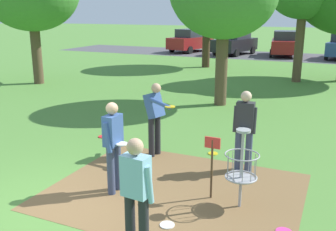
{
  "coord_description": "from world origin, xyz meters",
  "views": [
    {
      "loc": [
        4.21,
        -4.45,
        3.26
      ],
      "look_at": [
        0.82,
        3.07,
        1.0
      ],
      "focal_mm": 40.95,
      "sensor_mm": 36.0,
      "label": 1
    }
  ],
  "objects_px": {
    "disc_golf_basket": "(238,165)",
    "parked_car_center_left": "(235,42)",
    "player_throwing": "(245,126)",
    "parked_car_leftmost": "(191,40)",
    "player_waiting_left": "(113,142)",
    "frisbee_far_right": "(213,153)",
    "player_foreground_watching": "(136,192)",
    "frisbee_near_basket": "(167,225)",
    "parked_car_center_right": "(285,43)",
    "player_waiting_right": "(155,114)",
    "frisbee_scattered_b": "(103,137)"
  },
  "relations": [
    {
      "from": "frisbee_far_right",
      "to": "frisbee_near_basket",
      "type": "bearing_deg",
      "value": -84.65
    },
    {
      "from": "player_foreground_watching",
      "to": "player_throwing",
      "type": "distance_m",
      "value": 3.55
    },
    {
      "from": "disc_golf_basket",
      "to": "player_throwing",
      "type": "bearing_deg",
      "value": 99.92
    },
    {
      "from": "player_waiting_left",
      "to": "parked_car_leftmost",
      "type": "height_order",
      "value": "parked_car_leftmost"
    },
    {
      "from": "player_waiting_left",
      "to": "player_waiting_right",
      "type": "height_order",
      "value": "same"
    },
    {
      "from": "player_waiting_right",
      "to": "parked_car_leftmost",
      "type": "xyz_separation_m",
      "value": [
        -7.65,
        22.15,
        -0.06
      ]
    },
    {
      "from": "disc_golf_basket",
      "to": "player_waiting_right",
      "type": "xyz_separation_m",
      "value": [
        -2.34,
        1.57,
        0.23
      ]
    },
    {
      "from": "frisbee_scattered_b",
      "to": "player_waiting_right",
      "type": "bearing_deg",
      "value": -18.63
    },
    {
      "from": "parked_car_center_left",
      "to": "frisbee_far_right",
      "type": "bearing_deg",
      "value": -76.51
    },
    {
      "from": "player_foreground_watching",
      "to": "frisbee_far_right",
      "type": "distance_m",
      "value": 4.28
    },
    {
      "from": "player_throwing",
      "to": "disc_golf_basket",
      "type": "bearing_deg",
      "value": -80.08
    },
    {
      "from": "disc_golf_basket",
      "to": "parked_car_center_left",
      "type": "bearing_deg",
      "value": 104.89
    },
    {
      "from": "disc_golf_basket",
      "to": "frisbee_scattered_b",
      "type": "xyz_separation_m",
      "value": [
        -4.2,
        2.2,
        -0.74
      ]
    },
    {
      "from": "player_throwing",
      "to": "parked_car_center_right",
      "type": "xyz_separation_m",
      "value": [
        -2.28,
        22.26,
        -0.05
      ]
    },
    {
      "from": "player_waiting_right",
      "to": "frisbee_scattered_b",
      "type": "xyz_separation_m",
      "value": [
        -1.86,
        0.63,
        -0.98
      ]
    },
    {
      "from": "player_foreground_watching",
      "to": "player_waiting_left",
      "type": "height_order",
      "value": "same"
    },
    {
      "from": "disc_golf_basket",
      "to": "parked_car_center_left",
      "type": "relative_size",
      "value": 0.31
    },
    {
      "from": "player_waiting_left",
      "to": "parked_car_center_right",
      "type": "distance_m",
      "value": 24.21
    },
    {
      "from": "player_throwing",
      "to": "frisbee_far_right",
      "type": "height_order",
      "value": "player_throwing"
    },
    {
      "from": "parked_car_center_left",
      "to": "player_throwing",
      "type": "bearing_deg",
      "value": -74.77
    },
    {
      "from": "player_throwing",
      "to": "parked_car_leftmost",
      "type": "relative_size",
      "value": 0.38
    },
    {
      "from": "player_foreground_watching",
      "to": "frisbee_near_basket",
      "type": "xyz_separation_m",
      "value": [
        0.05,
        0.87,
        -0.96
      ]
    },
    {
      "from": "frisbee_far_right",
      "to": "parked_car_center_left",
      "type": "height_order",
      "value": "parked_car_center_left"
    },
    {
      "from": "player_foreground_watching",
      "to": "player_waiting_right",
      "type": "xyz_separation_m",
      "value": [
        -1.47,
        3.53,
        0.02
      ]
    },
    {
      "from": "frisbee_scattered_b",
      "to": "parked_car_center_right",
      "type": "distance_m",
      "value": 21.68
    },
    {
      "from": "player_waiting_left",
      "to": "frisbee_far_right",
      "type": "xyz_separation_m",
      "value": [
        1.06,
        2.62,
        -0.96
      ]
    },
    {
      "from": "player_foreground_watching",
      "to": "disc_golf_basket",
      "type": "bearing_deg",
      "value": 66.02
    },
    {
      "from": "parked_car_leftmost",
      "to": "disc_golf_basket",
      "type": "bearing_deg",
      "value": -67.17
    },
    {
      "from": "player_waiting_right",
      "to": "frisbee_far_right",
      "type": "bearing_deg",
      "value": 27.85
    },
    {
      "from": "disc_golf_basket",
      "to": "parked_car_center_left",
      "type": "height_order",
      "value": "parked_car_center_left"
    },
    {
      "from": "parked_car_center_right",
      "to": "frisbee_near_basket",
      "type": "bearing_deg",
      "value": -86.02
    },
    {
      "from": "parked_car_leftmost",
      "to": "parked_car_center_left",
      "type": "xyz_separation_m",
      "value": [
        3.81,
        -0.5,
        0.0
      ]
    },
    {
      "from": "frisbee_far_right",
      "to": "parked_car_center_left",
      "type": "xyz_separation_m",
      "value": [
        -5.04,
        21.01,
        0.91
      ]
    },
    {
      "from": "frisbee_near_basket",
      "to": "player_waiting_right",
      "type": "bearing_deg",
      "value": 119.65
    },
    {
      "from": "frisbee_far_right",
      "to": "parked_car_center_right",
      "type": "distance_m",
      "value": 21.66
    },
    {
      "from": "disc_golf_basket",
      "to": "parked_car_center_right",
      "type": "xyz_separation_m",
      "value": [
        -2.55,
        23.8,
        0.17
      ]
    },
    {
      "from": "player_foreground_watching",
      "to": "frisbee_scattered_b",
      "type": "bearing_deg",
      "value": 128.68
    },
    {
      "from": "parked_car_leftmost",
      "to": "parked_car_center_left",
      "type": "distance_m",
      "value": 3.85
    },
    {
      "from": "player_waiting_right",
      "to": "frisbee_scattered_b",
      "type": "relative_size",
      "value": 6.75
    },
    {
      "from": "disc_golf_basket",
      "to": "player_throwing",
      "type": "distance_m",
      "value": 1.58
    },
    {
      "from": "player_throwing",
      "to": "parked_car_center_right",
      "type": "height_order",
      "value": "parked_car_center_right"
    },
    {
      "from": "player_foreground_watching",
      "to": "frisbee_far_right",
      "type": "bearing_deg",
      "value": 93.59
    },
    {
      "from": "player_throwing",
      "to": "parked_car_center_left",
      "type": "bearing_deg",
      "value": 105.23
    },
    {
      "from": "player_waiting_left",
      "to": "player_foreground_watching",
      "type": "bearing_deg",
      "value": -49.5
    },
    {
      "from": "player_foreground_watching",
      "to": "player_waiting_left",
      "type": "distance_m",
      "value": 2.04
    },
    {
      "from": "parked_car_center_left",
      "to": "parked_car_leftmost",
      "type": "bearing_deg",
      "value": 172.48
    },
    {
      "from": "player_waiting_left",
      "to": "parked_car_center_right",
      "type": "xyz_separation_m",
      "value": [
        -0.36,
        24.21,
        -0.05
      ]
    },
    {
      "from": "parked_car_center_left",
      "to": "parked_car_center_right",
      "type": "distance_m",
      "value": 3.67
    },
    {
      "from": "parked_car_center_left",
      "to": "frisbee_near_basket",
      "type": "bearing_deg",
      "value": -77.59
    },
    {
      "from": "disc_golf_basket",
      "to": "frisbee_near_basket",
      "type": "relative_size",
      "value": 5.9
    }
  ]
}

